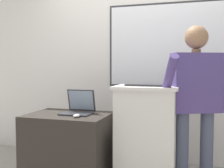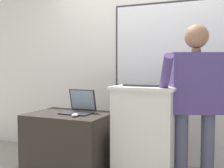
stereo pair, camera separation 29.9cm
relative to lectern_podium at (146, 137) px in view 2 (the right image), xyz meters
name	(u,v)px [view 2 (the right image)]	position (x,y,z in m)	size (l,w,h in m)	color
back_wall	(143,47)	(-0.29, 0.86, 0.97)	(6.40, 0.17, 2.99)	silver
lectern_podium	(146,137)	(0.00, 0.00, 0.00)	(0.64, 0.52, 1.04)	beige
side_desk	(70,146)	(-0.83, -0.13, -0.16)	(0.87, 0.63, 0.73)	#28231E
person_presenter	(195,95)	(0.47, 0.07, 0.44)	(0.64, 0.67, 1.64)	#474C60
laptop	(80,106)	(-0.73, -0.07, 0.28)	(0.32, 0.29, 0.26)	#28282D
wireless_keyboard	(144,85)	(0.00, -0.07, 0.53)	(0.42, 0.12, 0.02)	#2D2D30
computer_mouse_by_laptop	(75,115)	(-0.66, -0.29, 0.22)	(0.06, 0.10, 0.03)	silver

